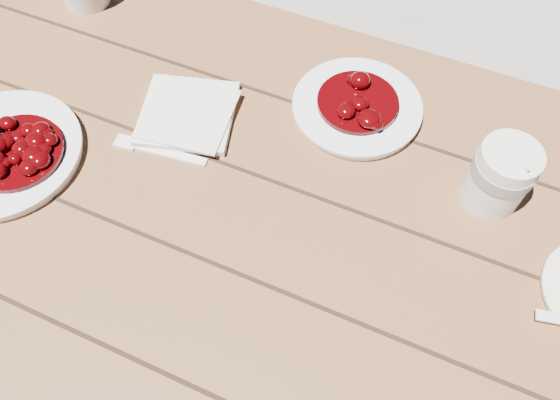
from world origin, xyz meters
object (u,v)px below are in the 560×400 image
at_px(picnic_table, 211,251).
at_px(coffee_cup, 500,176).
at_px(main_plate, 2,154).
at_px(second_plate, 357,108).

bearing_deg(picnic_table, coffee_cup, 25.33).
xyz_separation_m(picnic_table, coffee_cup, (0.39, 0.19, 0.22)).
height_order(main_plate, coffee_cup, coffee_cup).
xyz_separation_m(main_plate, second_plate, (0.48, 0.31, 0.00)).
relative_size(coffee_cup, second_plate, 0.51).
distance_m(picnic_table, second_plate, 0.35).
bearing_deg(coffee_cup, main_plate, -161.91).
bearing_deg(main_plate, coffee_cup, 18.09).
bearing_deg(coffee_cup, second_plate, 161.81).
bearing_deg(main_plate, picnic_table, 8.42).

